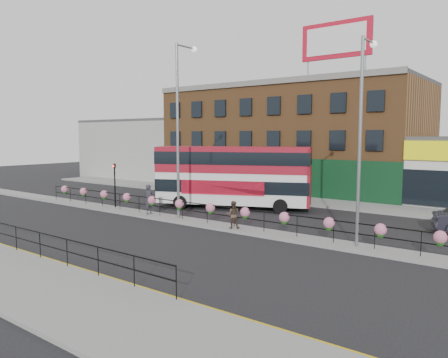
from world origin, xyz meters
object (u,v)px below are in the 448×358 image
Objects in this scene: pedestrian_a at (149,199)px; lamp_column_east at (362,124)px; pedestrian_b at (233,215)px; lamp_column_west at (181,116)px; double_decker_bus at (234,171)px.

lamp_column_east is (14.15, 0.25, 4.79)m from pedestrian_a.
lamp_column_west is (-4.62, 0.74, 5.69)m from pedestrian_b.
lamp_column_east is at bearing -26.09° from double_decker_bus.
lamp_column_east is (7.03, 0.56, 5.00)m from pedestrian_b.
pedestrian_a is at bearing -33.56° from pedestrian_b.
pedestrian_b is at bearing -175.44° from lamp_column_east.
lamp_column_west is 1.12× the size of lamp_column_east.
pedestrian_b is 0.16× the size of lamp_column_east.
lamp_column_east is at bearing 153.45° from pedestrian_b.
pedestrian_a is 0.18× the size of lamp_column_west.
double_decker_bus is at bearing 87.98° from lamp_column_west.
pedestrian_a reaches higher than pedestrian_b.
double_decker_bus is 1.17× the size of lamp_column_east.
lamp_column_east reaches higher than pedestrian_b.
double_decker_bus reaches higher than pedestrian_b.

